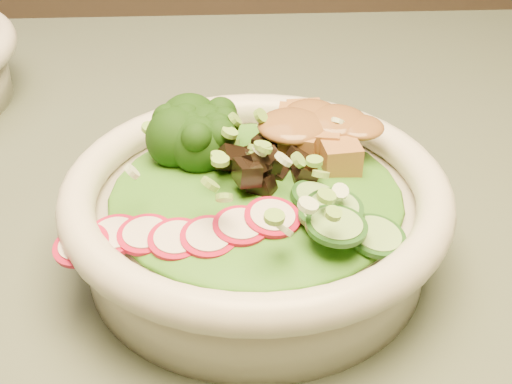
{
  "coord_description": "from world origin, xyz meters",
  "views": [
    {
      "loc": [
        -0.14,
        -0.46,
        1.06
      ],
      "look_at": [
        -0.12,
        -0.08,
        0.81
      ],
      "focal_mm": 50.0,
      "sensor_mm": 36.0,
      "label": 1
    }
  ],
  "objects": [
    {
      "name": "peanut_sauce",
      "position": [
        -0.08,
        -0.04,
        0.83
      ],
      "size": [
        0.07,
        0.05,
        0.02
      ],
      "primitive_type": "ellipsoid",
      "color": "brown",
      "rests_on": "tofu_cubes"
    },
    {
      "name": "mushroom_heap",
      "position": [
        -0.12,
        -0.07,
        0.82
      ],
      "size": [
        0.08,
        0.08,
        0.04
      ],
      "primitive_type": null,
      "rotation": [
        0.0,
        0.0,
        -0.24
      ],
      "color": "black",
      "rests_on": "salad_bowl"
    },
    {
      "name": "tofu_cubes",
      "position": [
        -0.08,
        -0.04,
        0.82
      ],
      "size": [
        0.1,
        0.08,
        0.03
      ],
      "primitive_type": null,
      "rotation": [
        0.0,
        0.0,
        -0.24
      ],
      "color": "#A06B35",
      "rests_on": "salad_bowl"
    },
    {
      "name": "radish_slices",
      "position": [
        -0.16,
        -0.13,
        0.81
      ],
      "size": [
        0.11,
        0.06,
        0.02
      ],
      "primitive_type": null,
      "rotation": [
        0.0,
        0.0,
        -0.24
      ],
      "color": "#A70C2D",
      "rests_on": "salad_bowl"
    },
    {
      "name": "scallion_garnish",
      "position": [
        -0.12,
        -0.08,
        0.83
      ],
      "size": [
        0.18,
        0.18,
        0.02
      ],
      "primitive_type": null,
      "color": "#75B23E",
      "rests_on": "salad_bowl"
    },
    {
      "name": "dining_table",
      "position": [
        0.0,
        0.0,
        0.64
      ],
      "size": [
        1.2,
        0.8,
        0.75
      ],
      "color": "black",
      "rests_on": "ground"
    },
    {
      "name": "cucumber_slices",
      "position": [
        -0.08,
        -0.12,
        0.82
      ],
      "size": [
        0.08,
        0.08,
        0.03
      ],
      "primitive_type": null,
      "rotation": [
        0.0,
        0.0,
        -0.24
      ],
      "color": "#89C06A",
      "rests_on": "salad_bowl"
    },
    {
      "name": "lettuce_bed",
      "position": [
        -0.12,
        -0.08,
        0.81
      ],
      "size": [
        0.19,
        0.19,
        0.02
      ],
      "primitive_type": "ellipsoid",
      "color": "#165912",
      "rests_on": "salad_bowl"
    },
    {
      "name": "broccoli_florets",
      "position": [
        -0.17,
        -0.04,
        0.82
      ],
      "size": [
        0.09,
        0.08,
        0.04
      ],
      "primitive_type": null,
      "rotation": [
        0.0,
        0.0,
        -0.24
      ],
      "color": "black",
      "rests_on": "salad_bowl"
    },
    {
      "name": "salad_bowl",
      "position": [
        -0.12,
        -0.08,
        0.79
      ],
      "size": [
        0.25,
        0.25,
        0.07
      ],
      "rotation": [
        0.0,
        0.0,
        -0.24
      ],
      "color": "silver",
      "rests_on": "dining_table"
    }
  ]
}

